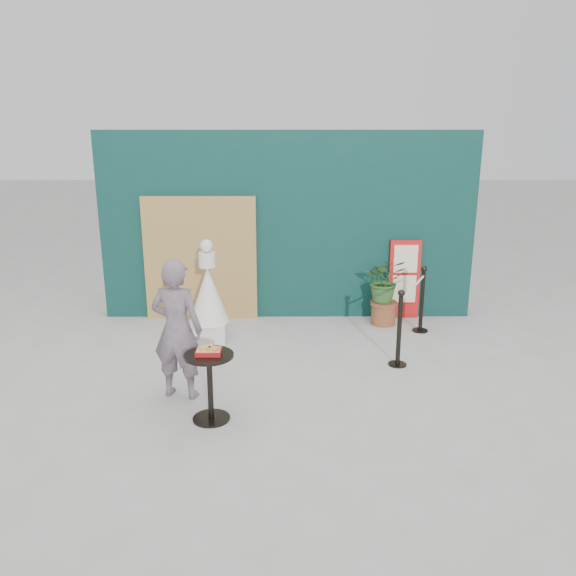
% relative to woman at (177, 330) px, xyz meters
% --- Properties ---
extents(ground, '(60.00, 60.00, 0.00)m').
position_rel_woman_xyz_m(ground, '(1.26, -0.12, -0.82)').
color(ground, '#ADAAA5').
rests_on(ground, ground).
extents(back_wall, '(6.00, 0.30, 3.00)m').
position_rel_woman_xyz_m(back_wall, '(1.26, 3.03, 0.68)').
color(back_wall, '#0B322D').
rests_on(back_wall, ground).
extents(bamboo_fence, '(1.80, 0.08, 2.00)m').
position_rel_woman_xyz_m(bamboo_fence, '(-0.14, 2.82, 0.18)').
color(bamboo_fence, tan).
rests_on(bamboo_fence, ground).
extents(woman, '(0.67, 0.51, 1.63)m').
position_rel_woman_xyz_m(woman, '(0.00, 0.00, 0.00)').
color(woman, slate).
rests_on(woman, ground).
extents(menu_board, '(0.50, 0.07, 1.30)m').
position_rel_woman_xyz_m(menu_board, '(3.16, 2.83, -0.17)').
color(menu_board, red).
rests_on(menu_board, ground).
extents(statue, '(0.59, 0.59, 1.50)m').
position_rel_woman_xyz_m(statue, '(0.10, 1.85, -0.20)').
color(statue, silver).
rests_on(statue, ground).
extents(cafe_table, '(0.52, 0.52, 0.75)m').
position_rel_woman_xyz_m(cafe_table, '(0.43, -0.56, -0.32)').
color(cafe_table, black).
rests_on(cafe_table, ground).
extents(food_basket, '(0.26, 0.19, 0.11)m').
position_rel_woman_xyz_m(food_basket, '(0.43, -0.56, -0.03)').
color(food_basket, '#B01312').
rests_on(food_basket, cafe_table).
extents(planter, '(0.63, 0.55, 1.08)m').
position_rel_woman_xyz_m(planter, '(2.79, 2.51, -0.19)').
color(planter, brown).
rests_on(planter, ground).
extents(stanchion_barrier, '(0.84, 1.54, 1.03)m').
position_rel_woman_xyz_m(stanchion_barrier, '(3.00, 1.52, -0.32)').
color(stanchion_barrier, black).
rests_on(stanchion_barrier, ground).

